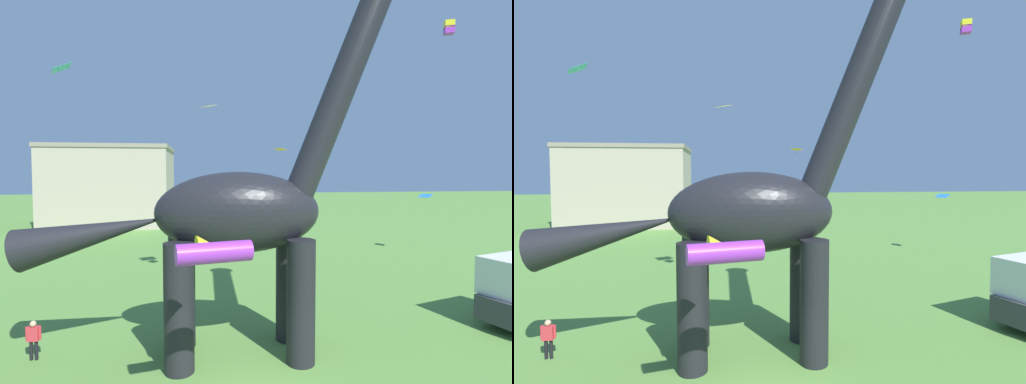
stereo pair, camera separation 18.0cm
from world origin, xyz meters
TOP-DOWN VIEW (x-y plane):
  - dinosaur_sculpture at (-0.39, 3.88)m, footprint 14.61×3.09m
  - person_near_flyer at (-2.42, 12.91)m, footprint 0.38×0.17m
  - person_strolling_adult at (-7.99, 4.48)m, footprint 0.56×0.25m
  - kite_mid_right at (5.62, 24.77)m, footprint 1.28×1.32m
  - kite_drifting at (17.51, 20.00)m, footprint 1.16×1.27m
  - kite_near_low at (15.47, 14.39)m, footprint 0.81×0.81m
  - kite_high_right at (-1.35, 10.89)m, footprint 1.01×1.01m
  - kite_high_left at (-1.43, -0.64)m, footprint 2.02×1.85m
  - kite_trailing at (-9.59, 12.82)m, footprint 1.43×1.67m
  - background_building_block at (-13.75, 43.55)m, footprint 15.69×12.89m

SIDE VIEW (x-z plane):
  - person_near_flyer at x=-2.42m, z-range 0.11..1.11m
  - person_strolling_adult at x=-7.99m, z-range 0.16..1.65m
  - kite_high_left at x=-1.43m, z-range 4.72..5.29m
  - kite_drifting at x=17.51m, z-range 4.89..5.18m
  - background_building_block at x=-13.75m, z-range 0.01..10.60m
  - dinosaur_sculpture at x=-0.39m, z-range -2.11..13.15m
  - kite_mid_right at x=5.62m, z-range 8.57..9.86m
  - kite_high_right at x=-1.35m, z-range 10.61..10.79m
  - kite_trailing at x=-9.59m, z-range 12.75..13.23m
  - kite_near_low at x=15.47m, z-range 16.71..17.60m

